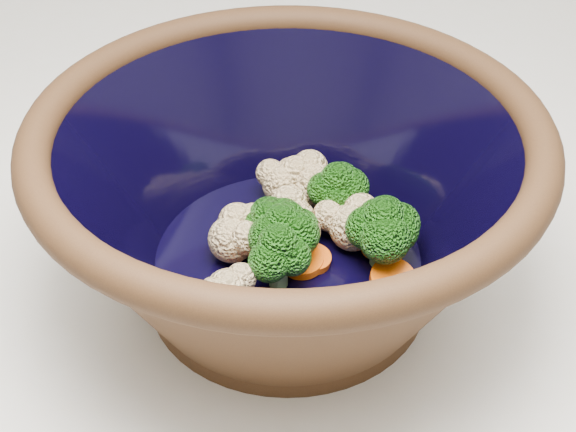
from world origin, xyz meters
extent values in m
cylinder|color=black|center=(-0.08, -0.05, 0.91)|extent=(0.20, 0.20, 0.01)
torus|color=black|center=(-0.08, -0.05, 1.03)|extent=(0.33, 0.33, 0.02)
cylinder|color=black|center=(-0.08, -0.05, 0.93)|extent=(0.19, 0.19, 0.00)
cylinder|color=#608442|center=(-0.09, -0.05, 0.94)|extent=(0.01, 0.01, 0.02)
ellipsoid|color=#1D6613|center=(-0.09, -0.05, 0.96)|extent=(0.04, 0.04, 0.03)
cylinder|color=#608442|center=(-0.08, -0.05, 0.94)|extent=(0.01, 0.01, 0.02)
ellipsoid|color=#1D6613|center=(-0.08, -0.05, 0.96)|extent=(0.04, 0.04, 0.03)
cylinder|color=#608442|center=(-0.05, 0.00, 0.94)|extent=(0.01, 0.01, 0.02)
ellipsoid|color=#1D6613|center=(-0.05, 0.00, 0.96)|extent=(0.04, 0.04, 0.03)
cylinder|color=#608442|center=(-0.01, -0.05, 0.94)|extent=(0.01, 0.01, 0.02)
ellipsoid|color=#1D6613|center=(-0.01, -0.05, 0.97)|extent=(0.04, 0.04, 0.04)
cylinder|color=#608442|center=(-0.08, -0.06, 0.94)|extent=(0.01, 0.01, 0.02)
ellipsoid|color=#1D6613|center=(-0.08, -0.06, 0.97)|extent=(0.04, 0.04, 0.04)
cylinder|color=#608442|center=(-0.08, -0.08, 0.94)|extent=(0.01, 0.01, 0.02)
ellipsoid|color=#1D6613|center=(-0.08, -0.08, 0.97)|extent=(0.04, 0.04, 0.04)
cylinder|color=#608442|center=(-0.01, -0.04, 0.94)|extent=(0.01, 0.01, 0.02)
ellipsoid|color=#1D6613|center=(-0.01, -0.04, 0.97)|extent=(0.04, 0.04, 0.04)
sphere|color=#F6E3AA|center=(-0.08, -0.05, 0.95)|extent=(0.03, 0.03, 0.03)
sphere|color=#F6E3AA|center=(-0.09, 0.01, 0.95)|extent=(0.03, 0.03, 0.03)
sphere|color=#F6E3AA|center=(-0.08, -0.03, 0.95)|extent=(0.03, 0.03, 0.03)
sphere|color=#F6E3AA|center=(-0.11, -0.04, 0.95)|extent=(0.03, 0.03, 0.03)
sphere|color=#F6E3AA|center=(-0.08, -0.05, 0.95)|extent=(0.03, 0.03, 0.03)
sphere|color=#F6E3AA|center=(-0.08, 0.02, 0.95)|extent=(0.03, 0.03, 0.03)
sphere|color=#F6E3AA|center=(-0.12, -0.06, 0.95)|extent=(0.03, 0.03, 0.03)
sphere|color=#F6E3AA|center=(-0.07, 0.01, 0.95)|extent=(0.03, 0.03, 0.03)
sphere|color=#F6E3AA|center=(-0.11, -0.11, 0.95)|extent=(0.03, 0.03, 0.03)
sphere|color=#F6E3AA|center=(-0.03, -0.03, 0.95)|extent=(0.03, 0.03, 0.03)
sphere|color=#F6E3AA|center=(-0.04, -0.02, 0.95)|extent=(0.03, 0.03, 0.03)
cylinder|color=#E35809|center=(-0.08, -0.04, 0.94)|extent=(0.03, 0.03, 0.01)
cylinder|color=#E35809|center=(-0.02, -0.04, 0.94)|extent=(0.03, 0.03, 0.01)
cylinder|color=#E35809|center=(-0.11, -0.10, 0.94)|extent=(0.03, 0.03, 0.01)
cylinder|color=#E35809|center=(-0.08, -0.04, 0.94)|extent=(0.03, 0.03, 0.01)
cylinder|color=#E35809|center=(0.00, -0.07, 0.94)|extent=(0.03, 0.03, 0.01)
cylinder|color=#E35809|center=(-0.07, -0.06, 0.94)|extent=(0.03, 0.03, 0.01)
cylinder|color=#E35809|center=(-0.06, -0.06, 0.94)|extent=(0.03, 0.03, 0.01)
camera|label=1|loc=(-0.02, -0.46, 1.31)|focal=50.00mm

